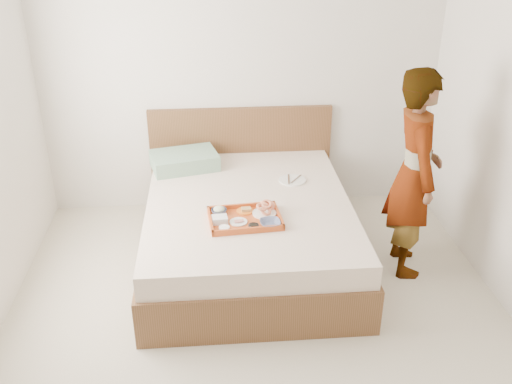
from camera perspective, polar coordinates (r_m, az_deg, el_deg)
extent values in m
cube|color=beige|center=(3.86, 0.59, -14.80)|extent=(3.50, 4.00, 0.01)
cube|color=silver|center=(5.04, -1.51, 12.28)|extent=(3.50, 0.01, 2.60)
cube|color=brown|center=(4.51, -0.74, -3.82)|extent=(1.65, 2.00, 0.53)
cube|color=brown|center=(5.28, -1.52, 3.49)|extent=(1.65, 0.06, 0.95)
cube|color=gray|center=(4.95, -7.17, 3.15)|extent=(0.62, 0.50, 0.13)
cube|color=#C54410|center=(4.09, -1.13, -2.63)|extent=(0.54, 0.41, 0.05)
cylinder|color=white|center=(4.16, 0.85, -2.13)|extent=(0.19, 0.19, 0.01)
imported|color=#151941|center=(4.01, 1.43, -3.14)|extent=(0.16, 0.16, 0.04)
cylinder|color=black|center=(3.98, -0.24, -3.47)|extent=(0.08, 0.08, 0.03)
cylinder|color=white|center=(4.05, -1.76, -3.01)|extent=(0.14, 0.14, 0.01)
cylinder|color=orange|center=(4.19, -1.11, -1.90)|extent=(0.13, 0.13, 0.01)
imported|color=#151941|center=(4.17, -3.71, -1.95)|extent=(0.12, 0.12, 0.04)
cube|color=silver|center=(4.05, -3.64, -2.76)|extent=(0.11, 0.10, 0.05)
cylinder|color=white|center=(3.96, -3.19, -3.66)|extent=(0.08, 0.08, 0.03)
cylinder|color=white|center=(4.70, 3.65, 1.19)|extent=(0.30, 0.30, 0.01)
imported|color=silver|center=(4.34, 15.53, 1.74)|extent=(0.42, 0.61, 1.59)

